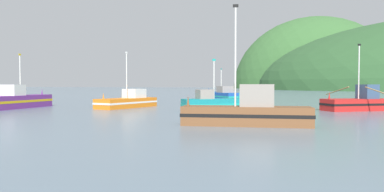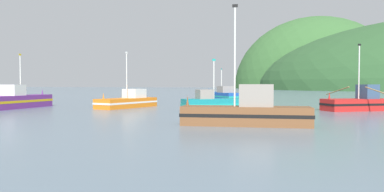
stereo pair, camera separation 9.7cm
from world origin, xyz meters
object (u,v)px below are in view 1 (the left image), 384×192
object	(u,v)px
fishing_boat_purple	(17,100)
fishing_boat_brown	(247,112)
fishing_boat_orange	(128,101)
fishing_boat_red	(358,103)
fishing_boat_blue	(221,96)
fishing_boat_teal	(212,104)

from	to	relation	value
fishing_boat_purple	fishing_boat_brown	bearing A→B (deg)	-110.38
fishing_boat_brown	fishing_boat_orange	xyz separation A→B (m)	(-15.84, 13.58, -0.14)
fishing_boat_purple	fishing_boat_red	bearing A→B (deg)	-80.47
fishing_boat_red	fishing_boat_blue	size ratio (longest dim) A/B	0.90
fishing_boat_orange	fishing_boat_purple	bearing A→B (deg)	-52.31
fishing_boat_brown	fishing_boat_blue	distance (m)	34.89
fishing_boat_purple	fishing_boat_teal	size ratio (longest dim) A/B	1.51
fishing_boat_purple	fishing_boat_orange	xyz separation A→B (m)	(11.23, 5.00, -0.17)
fishing_boat_blue	fishing_boat_orange	distance (m)	21.03
fishing_boat_red	fishing_boat_brown	distance (m)	18.66
fishing_boat_brown	fishing_boat_teal	bearing A→B (deg)	-72.70
fishing_boat_red	fishing_boat_purple	bearing A→B (deg)	-18.93
fishing_boat_blue	fishing_boat_orange	world-z (taller)	fishing_boat_orange
fishing_boat_teal	fishing_boat_orange	bearing A→B (deg)	128.83
fishing_boat_blue	fishing_boat_purple	bearing A→B (deg)	106.06
fishing_boat_red	fishing_boat_blue	distance (m)	25.06
fishing_boat_teal	fishing_boat_brown	xyz separation A→B (m)	(5.05, -10.73, 0.10)
fishing_boat_brown	fishing_boat_blue	xyz separation A→B (m)	(-9.41, 33.60, -0.03)
fishing_boat_red	fishing_boat_teal	size ratio (longest dim) A/B	1.44
fishing_boat_red	fishing_boat_teal	distance (m)	15.02
fishing_boat_teal	fishing_boat_orange	distance (m)	11.17
fishing_boat_purple	fishing_boat_brown	size ratio (longest dim) A/B	1.08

